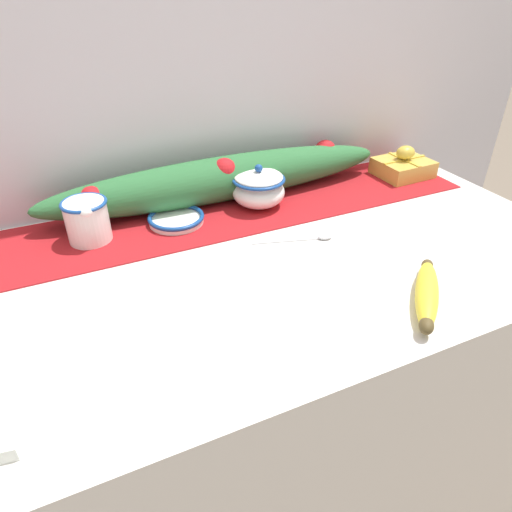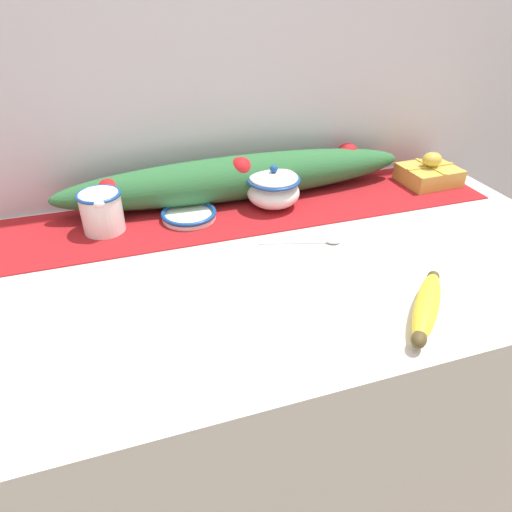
# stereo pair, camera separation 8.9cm
# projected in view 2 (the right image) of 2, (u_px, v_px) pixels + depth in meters

# --- Properties ---
(ground_plane) EXTENTS (12.00, 12.00, 0.00)m
(ground_plane) POSITION_uv_depth(u_px,v_px,m) (271.00, 497.00, 1.48)
(ground_plane) COLOR #7A6B5B
(countertop) EXTENTS (1.39, 0.75, 0.93)m
(countertop) POSITION_uv_depth(u_px,v_px,m) (274.00, 401.00, 1.23)
(countertop) COLOR silver
(countertop) RESTS_ON ground_plane
(back_wall) EXTENTS (2.19, 0.04, 2.40)m
(back_wall) POSITION_uv_depth(u_px,v_px,m) (228.00, 87.00, 1.15)
(back_wall) COLOR silver
(back_wall) RESTS_ON ground_plane
(table_runner) EXTENTS (1.27, 0.26, 0.00)m
(table_runner) POSITION_uv_depth(u_px,v_px,m) (248.00, 210.00, 1.16)
(table_runner) COLOR #A8191E
(table_runner) RESTS_ON countertop
(cream_pitcher) EXTENTS (0.10, 0.12, 0.10)m
(cream_pitcher) POSITION_uv_depth(u_px,v_px,m) (101.00, 210.00, 1.05)
(cream_pitcher) COLOR white
(cream_pitcher) RESTS_ON countertop
(sugar_bowl) EXTENTS (0.14, 0.14, 0.11)m
(sugar_bowl) POSITION_uv_depth(u_px,v_px,m) (273.00, 188.00, 1.16)
(sugar_bowl) COLOR white
(sugar_bowl) RESTS_ON countertop
(small_dish) EXTENTS (0.14, 0.14, 0.02)m
(small_dish) POSITION_uv_depth(u_px,v_px,m) (189.00, 215.00, 1.12)
(small_dish) COLOR white
(small_dish) RESTS_ON countertop
(banana) EXTENTS (0.17, 0.18, 0.04)m
(banana) POSITION_uv_depth(u_px,v_px,m) (427.00, 306.00, 0.81)
(banana) COLOR yellow
(banana) RESTS_ON countertop
(spoon) EXTENTS (0.18, 0.06, 0.01)m
(spoon) POSITION_uv_depth(u_px,v_px,m) (325.00, 242.00, 1.03)
(spoon) COLOR silver
(spoon) RESTS_ON countertop
(gift_box) EXTENTS (0.15, 0.13, 0.09)m
(gift_box) POSITION_uv_depth(u_px,v_px,m) (429.00, 173.00, 1.29)
(gift_box) COLOR gold
(gift_box) RESTS_ON countertop
(poinsettia_garland) EXTENTS (0.94, 0.13, 0.12)m
(poinsettia_garland) POSITION_uv_depth(u_px,v_px,m) (240.00, 177.00, 1.19)
(poinsettia_garland) COLOR #2D6B38
(poinsettia_garland) RESTS_ON countertop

